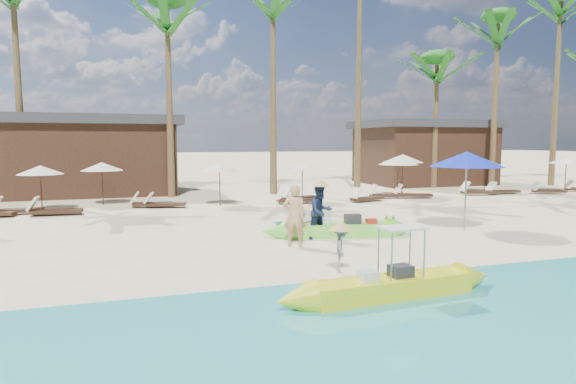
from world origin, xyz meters
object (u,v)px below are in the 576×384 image
object	(u,v)px
yellow_canoe	(391,286)
tourist	(294,216)
blue_umbrella	(467,159)
green_canoe	(339,229)

from	to	relation	value
yellow_canoe	tourist	xyz separation A→B (m)	(-0.32, 4.72, 0.65)
yellow_canoe	blue_umbrella	world-z (taller)	blue_umbrella
yellow_canoe	blue_umbrella	bearing A→B (deg)	39.12
yellow_canoe	tourist	size ratio (longest dim) A/B	2.95
yellow_canoe	tourist	bearing A→B (deg)	90.20
green_canoe	yellow_canoe	xyz separation A→B (m)	(-1.44, -5.65, -0.01)
green_canoe	blue_umbrella	world-z (taller)	blue_umbrella
green_canoe	yellow_canoe	size ratio (longest dim) A/B	1.03
green_canoe	tourist	world-z (taller)	tourist
green_canoe	blue_umbrella	distance (m)	4.80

